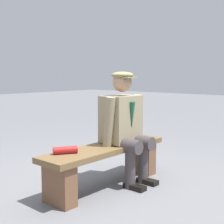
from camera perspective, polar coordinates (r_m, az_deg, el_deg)
name	(u,v)px	position (r m, az deg, el deg)	size (l,w,h in m)	color
ground_plane	(106,186)	(3.46, -1.09, -13.20)	(30.00, 30.00, 0.00)	slate
bench	(106,159)	(3.37, -1.10, -8.49)	(1.55, 0.39, 0.44)	brown
seated_man	(124,123)	(3.44, 2.23, -2.04)	(0.58, 0.55, 1.21)	gray
rolled_magazine	(65,150)	(3.04, -8.41, -6.79)	(0.07, 0.07, 0.23)	#B21E1E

